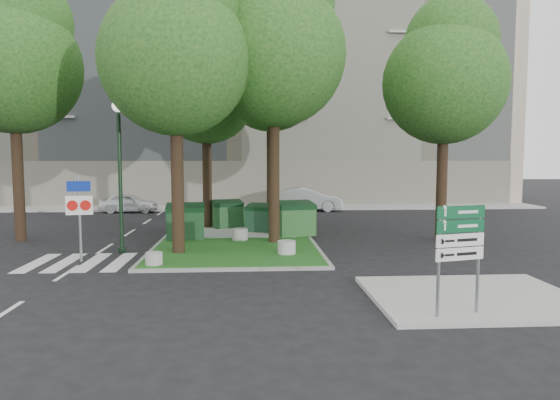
{
  "coord_description": "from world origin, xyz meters",
  "views": [
    {
      "loc": [
        1.01,
        -15.2,
        3.51
      ],
      "look_at": [
        2.09,
        2.08,
        2.0
      ],
      "focal_mm": 32.0,
      "sensor_mm": 36.0,
      "label": 1
    }
  ],
  "objects": [
    {
      "name": "median_island",
      "position": [
        0.5,
        8.0,
        0.06
      ],
      "size": [
        6.0,
        16.0,
        0.12
      ],
      "primitive_type": "cube",
      "color": "#174914",
      "rests_on": "ground"
    },
    {
      "name": "litter_bin",
      "position": [
        2.65,
        11.76,
        0.49
      ],
      "size": [
        0.42,
        0.42,
        0.74
      ],
      "primitive_type": "cylinder",
      "color": "yellow",
      "rests_on": "median_island"
    },
    {
      "name": "median_kerb",
      "position": [
        0.5,
        8.0,
        0.05
      ],
      "size": [
        6.3,
        16.3,
        0.1
      ],
      "primitive_type": "cube",
      "color": "gray",
      "rests_on": "ground"
    },
    {
      "name": "tree_median_near_right",
      "position": [
        2.09,
        4.56,
        7.99
      ],
      "size": [
        5.6,
        5.6,
        11.46
      ],
      "color": "black",
      "rests_on": "ground"
    },
    {
      "name": "tree_street_right",
      "position": [
        9.09,
        5.06,
        6.98
      ],
      "size": [
        5.0,
        5.0,
        10.06
      ],
      "color": "black",
      "rests_on": "ground"
    },
    {
      "name": "tree_street_left",
      "position": [
        -8.41,
        6.06,
        7.65
      ],
      "size": [
        5.4,
        5.4,
        11.0
      ],
      "color": "black",
      "rests_on": "ground"
    },
    {
      "name": "dumpster_d",
      "position": [
        3.0,
        6.09,
        0.83
      ],
      "size": [
        1.82,
        1.48,
        1.49
      ],
      "rotation": [
        0.0,
        0.0,
        0.25
      ],
      "color": "#174816",
      "rests_on": "median_island"
    },
    {
      "name": "tree_median_near_left",
      "position": [
        -1.41,
        2.56,
        7.32
      ],
      "size": [
        5.2,
        5.2,
        10.53
      ],
      "color": "black",
      "rests_on": "ground"
    },
    {
      "name": "tree_median_far",
      "position": [
        2.29,
        12.06,
        8.32
      ],
      "size": [
        5.8,
        5.8,
        11.93
      ],
      "color": "black",
      "rests_on": "ground"
    },
    {
      "name": "street_lamp",
      "position": [
        -3.64,
        3.16,
        3.48
      ],
      "size": [
        0.44,
        0.44,
        5.54
      ],
      "color": "black",
      "rests_on": "ground"
    },
    {
      "name": "dumpster_b",
      "position": [
        -0.03,
        8.66,
        0.75
      ],
      "size": [
        1.62,
        1.31,
        1.32
      ],
      "rotation": [
        0.0,
        0.0,
        0.25
      ],
      "color": "#123F17",
      "rests_on": "median_island"
    },
    {
      "name": "bollard_left",
      "position": [
        -1.99,
        0.5,
        0.31
      ],
      "size": [
        0.53,
        0.53,
        0.38
      ],
      "primitive_type": "cylinder",
      "color": "#9F9F9A",
      "rests_on": "median_island"
    },
    {
      "name": "dumpster_c",
      "position": [
        1.57,
        7.3,
        0.73
      ],
      "size": [
        1.61,
        1.37,
        1.26
      ],
      "rotation": [
        0.0,
        0.0,
        -0.37
      ],
      "color": "#0F321B",
      "rests_on": "median_island"
    },
    {
      "name": "bollard_mid",
      "position": [
        0.63,
        5.0,
        0.35
      ],
      "size": [
        0.64,
        0.64,
        0.46
      ],
      "primitive_type": "cylinder",
      "color": "gray",
      "rests_on": "median_island"
    },
    {
      "name": "building_sidewalk",
      "position": [
        0.0,
        18.5,
        0.06
      ],
      "size": [
        42.0,
        3.0,
        0.12
      ],
      "primitive_type": "cube",
      "color": "#999993",
      "rests_on": "ground"
    },
    {
      "name": "sidewalk_corner",
      "position": [
        6.5,
        -3.5,
        0.06
      ],
      "size": [
        5.0,
        4.0,
        0.12
      ],
      "primitive_type": "cube",
      "color": "#999993",
      "rests_on": "ground"
    },
    {
      "name": "car_silver",
      "position": [
        4.75,
        16.79,
        0.75
      ],
      "size": [
        4.71,
        2.04,
        1.51
      ],
      "primitive_type": "imported",
      "rotation": [
        0.0,
        0.0,
        1.47
      ],
      "color": "#A9ADB1",
      "rests_on": "ground"
    },
    {
      "name": "tree_median_mid",
      "position": [
        -0.91,
        9.06,
        6.98
      ],
      "size": [
        4.8,
        4.8,
        9.99
      ],
      "color": "black",
      "rests_on": "ground"
    },
    {
      "name": "zebra_crossing",
      "position": [
        -3.75,
        1.5,
        0.01
      ],
      "size": [
        5.0,
        3.0,
        0.01
      ],
      "primitive_type": "cube",
      "color": "silver",
      "rests_on": "ground"
    },
    {
      "name": "traffic_sign_pole",
      "position": [
        -4.62,
        1.67,
        1.84
      ],
      "size": [
        0.86,
        0.14,
        2.87
      ],
      "rotation": [
        0.0,
        0.0,
        0.1
      ],
      "color": "slate",
      "rests_on": "ground"
    },
    {
      "name": "dumpster_a",
      "position": [
        -1.63,
        5.54,
        0.82
      ],
      "size": [
        1.66,
        1.23,
        1.46
      ],
      "rotation": [
        0.0,
        0.0,
        0.09
      ],
      "color": "black",
      "rests_on": "median_island"
    },
    {
      "name": "ground",
      "position": [
        0.0,
        0.0,
        0.0
      ],
      "size": [
        120.0,
        120.0,
        0.0
      ],
      "primitive_type": "plane",
      "color": "black",
      "rests_on": "ground"
    },
    {
      "name": "apartment_building",
      "position": [
        0.0,
        26.0,
        8.0
      ],
      "size": [
        41.0,
        12.0,
        16.0
      ],
      "primitive_type": "cube",
      "color": "tan",
      "rests_on": "ground"
    },
    {
      "name": "car_white",
      "position": [
        -6.53,
        16.54,
        0.61
      ],
      "size": [
        3.63,
        1.55,
        1.22
      ],
      "primitive_type": "imported",
      "rotation": [
        0.0,
        0.0,
        1.54
      ],
      "color": "silver",
      "rests_on": "ground"
    },
    {
      "name": "directional_sign",
      "position": [
        5.48,
        -4.97,
        1.69
      ],
      "size": [
        1.15,
        0.33,
        2.36
      ],
      "rotation": [
        0.0,
        0.0,
        0.24
      ],
      "color": "slate",
      "rests_on": "sidewalk_corner"
    },
    {
      "name": "bollard_right",
      "position": [
        2.32,
        2.0,
        0.34
      ],
      "size": [
        0.63,
        0.63,
        0.45
      ],
      "primitive_type": "cylinder",
      "color": "#A5A5A0",
      "rests_on": "median_island"
    }
  ]
}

